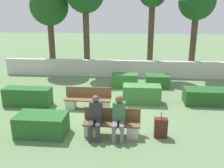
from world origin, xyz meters
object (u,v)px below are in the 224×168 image
at_px(bench_left_side, 88,101).
at_px(tree_rightmost, 197,4).
at_px(tree_leftmost, 49,8).
at_px(bench_front, 112,126).
at_px(person_seated_man, 119,115).
at_px(person_seated_woman, 95,115).
at_px(suitcase, 161,128).

relative_size(bench_left_side, tree_rightmost, 0.35).
relative_size(tree_leftmost, tree_rightmost, 0.98).
relative_size(bench_front, person_seated_man, 1.34).
xyz_separation_m(person_seated_woman, tree_rightmost, (4.36, 7.41, 3.29)).
xyz_separation_m(bench_front, suitcase, (1.49, -0.01, -0.00)).
relative_size(bench_left_side, tree_leftmost, 0.36).
xyz_separation_m(bench_front, person_seated_man, (0.22, -0.14, 0.41)).
height_order(bench_left_side, person_seated_woman, person_seated_woman).
height_order(bench_front, tree_leftmost, tree_leftmost).
xyz_separation_m(bench_left_side, tree_leftmost, (-3.23, 5.77, 3.49)).
distance_m(bench_front, tree_leftmost, 9.58).
height_order(bench_left_side, tree_rightmost, tree_rightmost).
xyz_separation_m(bench_left_side, person_seated_man, (1.34, -2.16, 0.41)).
bearing_deg(person_seated_man, bench_front, 148.83).
xyz_separation_m(suitcase, tree_leftmost, (-5.84, 7.80, 3.49)).
relative_size(bench_front, person_seated_woman, 1.36).
relative_size(bench_left_side, suitcase, 2.23).
xyz_separation_m(person_seated_man, person_seated_woman, (-0.70, -0.00, -0.02)).
bearing_deg(bench_left_side, person_seated_woman, -73.59).
xyz_separation_m(bench_front, bench_left_side, (-1.11, 2.02, 0.00)).
distance_m(bench_front, bench_left_side, 2.31).
relative_size(bench_left_side, person_seated_man, 1.37).
height_order(person_seated_woman, suitcase, person_seated_woman).
distance_m(bench_left_side, tree_rightmost, 8.13).
distance_m(suitcase, tree_leftmost, 10.35).
bearing_deg(bench_front, suitcase, -0.23).
height_order(bench_front, person_seated_woman, person_seated_woman).
bearing_deg(bench_front, tree_leftmost, 119.14).
bearing_deg(suitcase, person_seated_man, -174.21).
height_order(person_seated_man, suitcase, person_seated_man).
distance_m(person_seated_man, suitcase, 1.34).
xyz_separation_m(person_seated_woman, tree_leftmost, (-3.87, 7.93, 3.09)).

